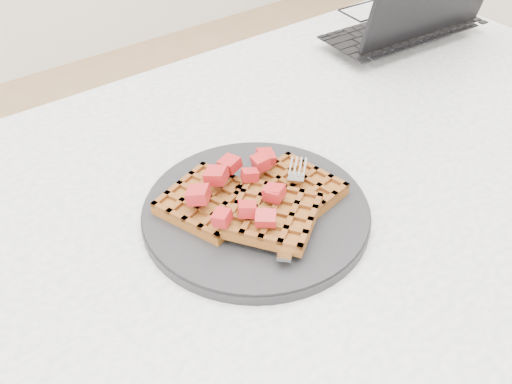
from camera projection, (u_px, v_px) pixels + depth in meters
table at (327, 223)px, 0.87m from camera, size 1.20×0.80×0.75m
plate at (256, 212)px, 0.71m from camera, size 0.28×0.28×0.02m
waffles at (258, 201)px, 0.70m from camera, size 0.22×0.21×0.03m
strawberry_pile at (256, 183)px, 0.68m from camera, size 0.15×0.15×0.02m
fork at (293, 206)px, 0.70m from camera, size 0.15×0.14×0.02m
laptop at (396, 18)px, 1.10m from camera, size 0.34×0.26×0.22m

